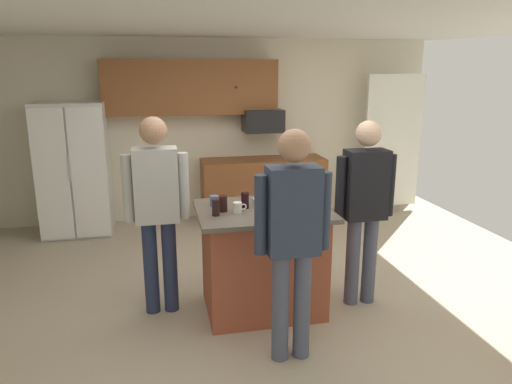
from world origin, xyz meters
The scene contains 18 objects.
floor centered at (0.00, 0.00, 0.00)m, with size 7.04×7.04×0.00m, color #B7A88E.
ceiling centered at (0.00, 0.00, 2.60)m, with size 7.04×7.04×0.00m, color white.
back_wall centered at (0.00, 2.80, 1.30)m, with size 6.40×0.10×2.60m, color beige.
french_door_window_panel centered at (2.60, 2.40, 1.10)m, with size 0.90×0.06×2.00m, color white.
cabinet_run_upper centered at (-0.40, 2.60, 1.93)m, with size 2.40×0.38×0.75m.
cabinet_run_lower centered at (0.60, 2.48, 0.45)m, with size 1.80×0.63×0.90m.
refrigerator centered at (-2.00, 2.38, 0.88)m, with size 0.89×0.76×1.76m.
microwave_over_range centered at (0.60, 2.50, 1.45)m, with size 0.56×0.40×0.32m, color black.
kitchen_island centered at (-0.03, -0.25, 0.49)m, with size 1.17×0.90×0.97m.
person_host_foreground centered at (-0.94, -0.09, 1.05)m, with size 0.57×0.24×1.79m.
person_guest_left centered at (0.01, -1.05, 1.04)m, with size 0.57×0.23×1.78m.
person_guest_right centered at (0.91, -0.32, 1.01)m, with size 0.57×0.23×1.74m.
tumbler_amber centered at (-0.38, -0.26, 1.04)m, with size 0.07×0.07×0.14m.
mug_blue_stoneware centered at (-0.43, -0.07, 1.02)m, with size 0.13×0.08×0.10m.
glass_short_whisky centered at (-0.46, -0.36, 1.05)m, with size 0.06×0.06×0.14m.
mug_ceramic_white centered at (-0.27, -0.33, 1.02)m, with size 0.12×0.08×0.09m.
glass_pilsner centered at (-0.18, -0.20, 1.05)m, with size 0.07×0.07×0.14m.
serving_tray centered at (0.14, -0.15, 0.99)m, with size 0.44×0.30×0.04m.
Camera 1 is at (-0.93, -4.19, 2.18)m, focal length 33.41 mm.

